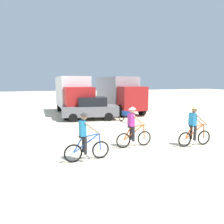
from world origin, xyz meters
TOP-DOWN VIEW (x-y plane):
  - ground_plane at (0.00, 0.00)m, footprint 120.00×120.00m
  - box_truck_avon_van at (-1.32, 10.85)m, footprint 2.58×6.82m
  - box_truck_grey_hauler at (3.06, 10.85)m, footprint 2.80×6.89m
  - sedan_parked at (-0.43, 7.58)m, footprint 4.42×2.38m
  - cyclist_orange_shirt at (-2.48, -0.56)m, footprint 1.73×0.52m
  - cyclist_cowboy_hat at (-0.15, 0.37)m, footprint 1.73×0.52m
  - cyclist_near_camera at (2.52, -0.38)m, footprint 1.73×0.52m
  - bicycle_spare at (1.76, 5.83)m, footprint 0.70×1.66m

SIDE VIEW (x-z plane):
  - ground_plane at x=0.00m, z-range 0.00..0.00m
  - bicycle_spare at x=1.76m, z-range -0.09..0.88m
  - cyclist_orange_shirt at x=-2.48m, z-range -0.06..1.76m
  - cyclist_cowboy_hat at x=-0.15m, z-range -0.06..1.76m
  - cyclist_near_camera at x=2.52m, z-range -0.06..1.76m
  - sedan_parked at x=-0.43m, z-range 0.00..1.76m
  - box_truck_avon_van at x=-1.32m, z-range 0.20..3.55m
  - box_truck_grey_hauler at x=3.06m, z-range 0.20..3.55m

